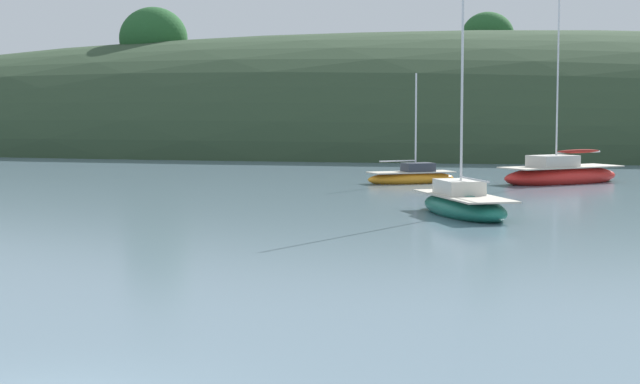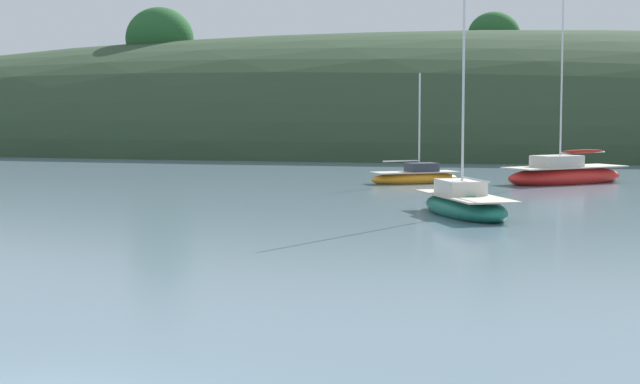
# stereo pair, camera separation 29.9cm
# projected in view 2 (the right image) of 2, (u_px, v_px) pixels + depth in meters

# --- Properties ---
(far_shoreline_hill) EXTENTS (150.00, 36.00, 22.74)m
(far_shoreline_hill) POSITION_uv_depth(u_px,v_px,m) (450.00, 151.00, 87.11)
(far_shoreline_hill) COLOR #2D422B
(far_shoreline_hill) RESTS_ON ground
(sailboat_cream_ketch) EXTENTS (7.05, 6.50, 9.62)m
(sailboat_cream_ketch) POSITION_uv_depth(u_px,v_px,m) (564.00, 175.00, 51.92)
(sailboat_cream_ketch) COLOR red
(sailboat_cream_ketch) RESTS_ON ground
(sailboat_blue_center) EXTENTS (4.44, 6.42, 8.34)m
(sailboat_blue_center) POSITION_uv_depth(u_px,v_px,m) (465.00, 205.00, 36.85)
(sailboat_blue_center) COLOR #196B56
(sailboat_blue_center) RESTS_ON ground
(sailboat_grey_yawl) EXTENTS (4.94, 3.88, 5.77)m
(sailboat_grey_yawl) POSITION_uv_depth(u_px,v_px,m) (415.00, 177.00, 52.10)
(sailboat_grey_yawl) COLOR orange
(sailboat_grey_yawl) RESTS_ON ground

